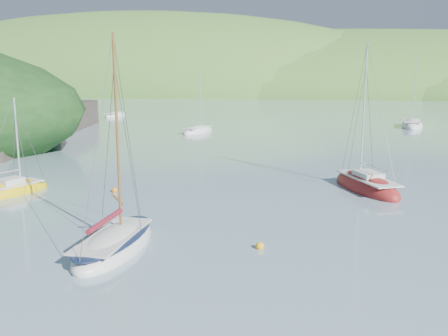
% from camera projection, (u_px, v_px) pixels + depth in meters
% --- Properties ---
extents(ground, '(700.00, 700.00, 0.00)m').
position_uv_depth(ground, '(180.00, 253.00, 22.51)').
color(ground, slate).
rests_on(ground, ground).
extents(shoreline_hills, '(690.00, 135.00, 56.00)m').
position_uv_depth(shoreline_hills, '(272.00, 90.00, 190.67)').
color(shoreline_hills, '#3D6225').
rests_on(shoreline_hills, ground).
extents(daysailer_white, '(2.73, 6.90, 10.48)m').
position_uv_depth(daysailer_white, '(114.00, 244.00, 22.99)').
color(daysailer_white, silver).
rests_on(daysailer_white, ground).
extents(sloop_red, '(5.30, 7.63, 10.73)m').
position_uv_depth(sloop_red, '(366.00, 187.00, 34.31)').
color(sloop_red, maroon).
rests_on(sloop_red, ground).
extents(sailboat_yellow, '(3.97, 5.63, 6.95)m').
position_uv_depth(sailboat_yellow, '(13.00, 191.00, 33.32)').
color(sailboat_yellow, '#E2BD0B').
rests_on(sailboat_yellow, ground).
extents(distant_sloop_a, '(4.10, 6.51, 8.77)m').
position_uv_depth(distant_sloop_a, '(198.00, 132.00, 64.80)').
color(distant_sloop_a, silver).
rests_on(distant_sloop_a, ground).
extents(distant_sloop_b, '(4.22, 8.52, 11.62)m').
position_uv_depth(distant_sloop_b, '(412.00, 126.00, 71.10)').
color(distant_sloop_b, silver).
rests_on(distant_sloop_b, ground).
extents(distant_sloop_c, '(2.84, 6.04, 8.30)m').
position_uv_depth(distant_sloop_c, '(115.00, 116.00, 86.45)').
color(distant_sloop_c, silver).
rests_on(distant_sloop_c, ground).
extents(mooring_buoys, '(22.21, 9.45, 0.49)m').
position_uv_depth(mooring_buoys, '(313.00, 213.00, 28.47)').
color(mooring_buoys, '#F1A714').
rests_on(mooring_buoys, ground).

